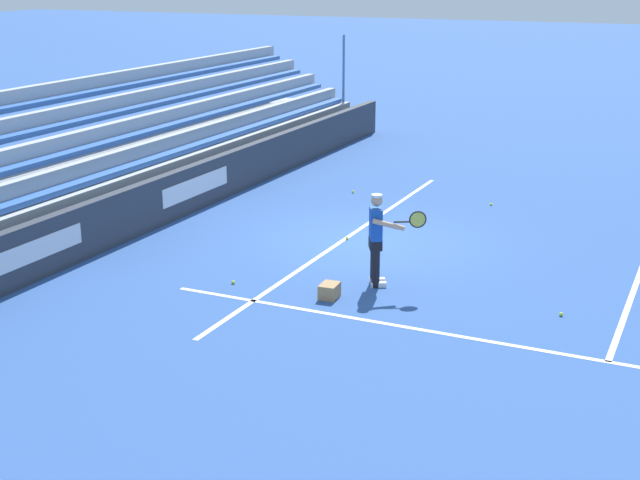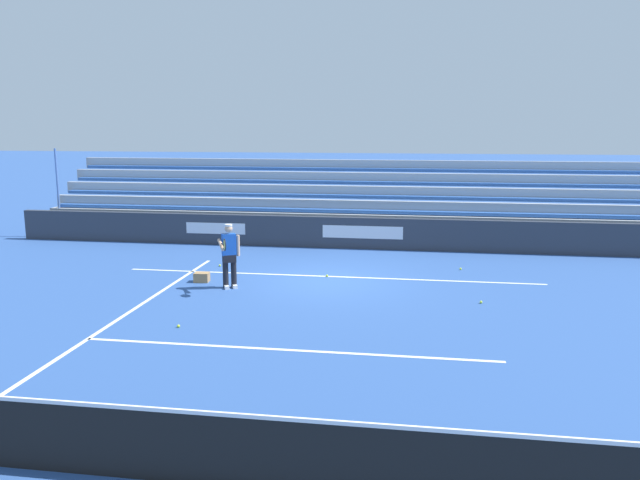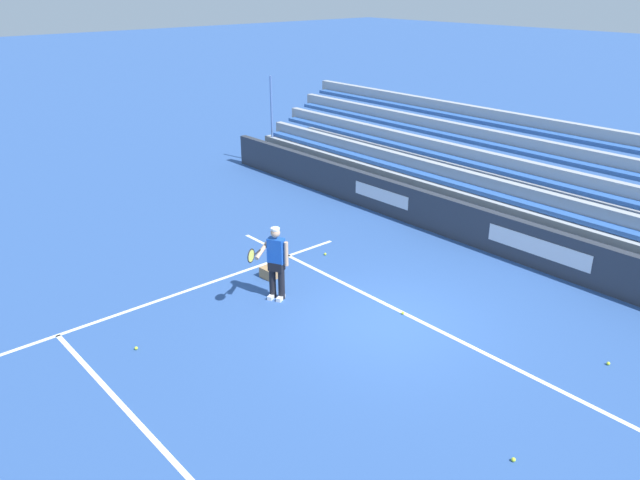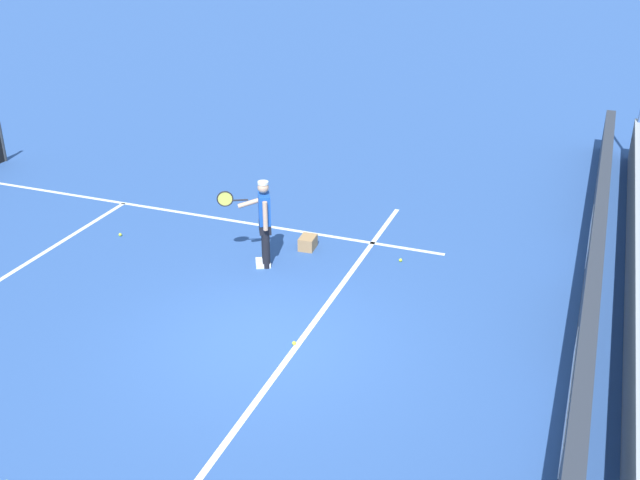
# 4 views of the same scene
# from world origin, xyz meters

# --- Properties ---
(ground_plane) EXTENTS (160.00, 160.00, 0.00)m
(ground_plane) POSITION_xyz_m (0.00, 0.00, 0.00)
(ground_plane) COLOR #2D5193
(court_baseline_white) EXTENTS (12.00, 0.10, 0.01)m
(court_baseline_white) POSITION_xyz_m (0.00, -0.50, 0.00)
(court_baseline_white) COLOR white
(court_baseline_white) RESTS_ON ground
(court_sideline_white) EXTENTS (0.10, 12.00, 0.01)m
(court_sideline_white) POSITION_xyz_m (4.11, 4.00, 0.00)
(court_sideline_white) COLOR white
(court_sideline_white) RESTS_ON ground
(court_service_line_white) EXTENTS (8.22, 0.10, 0.01)m
(court_service_line_white) POSITION_xyz_m (0.00, 5.50, 0.00)
(court_service_line_white) COLOR white
(court_service_line_white) RESTS_ON ground
(back_wall_sponsor_board) EXTENTS (24.50, 0.25, 1.10)m
(back_wall_sponsor_board) POSITION_xyz_m (0.01, -4.75, 0.55)
(back_wall_sponsor_board) COLOR #2D333D
(back_wall_sponsor_board) RESTS_ON ground
(bleacher_stand) EXTENTS (23.28, 3.20, 3.40)m
(bleacher_stand) POSITION_xyz_m (0.00, -6.98, 0.76)
(bleacher_stand) COLOR #9EA3A8
(bleacher_stand) RESTS_ON ground
(tennis_player) EXTENTS (0.56, 1.07, 1.71)m
(tennis_player) POSITION_xyz_m (2.44, 1.16, 0.89)
(tennis_player) COLOR black
(tennis_player) RESTS_ON ground
(ball_box_cardboard) EXTENTS (0.42, 0.33, 0.26)m
(ball_box_cardboard) POSITION_xyz_m (3.41, 0.65, 0.13)
(ball_box_cardboard) COLOR #A87F51
(ball_box_cardboard) RESTS_ON ground
(tennis_ball_by_box) EXTENTS (0.07, 0.07, 0.07)m
(tennis_ball_by_box) POSITION_xyz_m (2.56, 4.53, 0.03)
(tennis_ball_by_box) COLOR #CCE533
(tennis_ball_by_box) RESTS_ON ground
(tennis_ball_far_left) EXTENTS (0.07, 0.07, 0.07)m
(tennis_ball_far_left) POSITION_xyz_m (3.50, -1.26, 0.03)
(tennis_ball_far_left) COLOR #CCE533
(tennis_ball_far_left) RESTS_ON ground
(tennis_ball_stray_back) EXTENTS (0.07, 0.07, 0.07)m
(tennis_ball_stray_back) POSITION_xyz_m (-4.03, 1.65, 0.03)
(tennis_ball_stray_back) COLOR #CCE533
(tennis_ball_stray_back) RESTS_ON ground
(tennis_ball_near_player) EXTENTS (0.07, 0.07, 0.07)m
(tennis_ball_near_player) POSITION_xyz_m (0.06, -0.45, 0.03)
(tennis_ball_near_player) COLOR #CCE533
(tennis_ball_near_player) RESTS_ON ground
(tennis_ball_toward_net) EXTENTS (0.07, 0.07, 0.07)m
(tennis_ball_toward_net) POSITION_xyz_m (-3.77, -1.92, 0.03)
(tennis_ball_toward_net) COLOR #CCE533
(tennis_ball_toward_net) RESTS_ON ground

